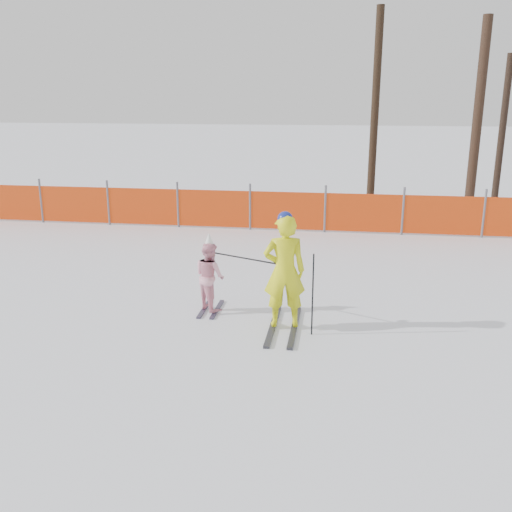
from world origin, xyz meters
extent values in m
plane|color=white|center=(0.00, 0.00, 0.00)|extent=(120.00, 120.00, 0.00)
cube|color=black|center=(0.35, -0.03, 0.02)|extent=(0.09, 1.64, 0.04)
cube|color=black|center=(0.69, -0.03, 0.02)|extent=(0.09, 1.64, 0.04)
imported|color=#ECF114|center=(0.52, -0.03, 0.93)|extent=(0.72, 0.54, 1.78)
sphere|color=navy|center=(0.52, -0.03, 1.75)|extent=(0.23, 0.23, 0.23)
cube|color=black|center=(-0.90, 0.54, 0.01)|extent=(0.09, 0.86, 0.03)
cube|color=black|center=(-0.68, 0.54, 0.01)|extent=(0.09, 0.86, 0.03)
imported|color=#FFA6BD|center=(-0.79, 0.54, 0.61)|extent=(0.71, 0.71, 1.16)
cone|color=white|center=(-0.79, 0.54, 1.23)|extent=(0.19, 0.19, 0.24)
cylinder|color=black|center=(0.97, -0.23, 0.64)|extent=(0.02, 0.02, 1.28)
cylinder|color=black|center=(-0.13, 0.25, 1.03)|extent=(1.09, 0.49, 0.02)
cylinder|color=#595960|center=(-7.07, 6.53, 0.62)|extent=(0.06, 0.06, 1.25)
cylinder|color=#595960|center=(-5.07, 6.53, 0.62)|extent=(0.06, 0.06, 1.25)
cylinder|color=#595960|center=(-3.07, 6.53, 0.62)|extent=(0.06, 0.06, 1.25)
cylinder|color=#595960|center=(-1.07, 6.53, 0.62)|extent=(0.06, 0.06, 1.25)
cylinder|color=#595960|center=(0.93, 6.53, 0.62)|extent=(0.06, 0.06, 1.25)
cylinder|color=#595960|center=(2.93, 6.53, 0.62)|extent=(0.06, 0.06, 1.25)
cylinder|color=#595960|center=(4.93, 6.53, 0.62)|extent=(0.06, 0.06, 1.25)
cube|color=red|center=(-2.48, 6.53, 0.55)|extent=(17.16, 0.03, 1.00)
cylinder|color=#312015|center=(5.27, 9.90, 2.86)|extent=(0.29, 0.29, 5.72)
cylinder|color=black|center=(6.33, 11.13, 2.38)|extent=(0.22, 0.22, 4.75)
cylinder|color=black|center=(2.23, 9.42, 2.99)|extent=(0.23, 0.23, 5.97)
camera|label=1|loc=(1.33, -8.33, 3.55)|focal=40.00mm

